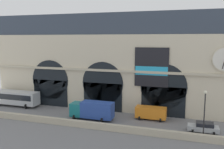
# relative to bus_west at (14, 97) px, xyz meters

# --- Properties ---
(ground_plane) EXTENTS (200.00, 200.00, 0.00)m
(ground_plane) POSITION_rel_bus_west_xyz_m (18.62, -2.50, -1.78)
(ground_plane) COLOR slate
(quay_parapet_wall) EXTENTS (90.00, 0.70, 1.01)m
(quay_parapet_wall) POSITION_rel_bus_west_xyz_m (18.62, -6.95, -1.28)
(quay_parapet_wall) COLOR #B2A891
(quay_parapet_wall) RESTS_ON ground
(station_building) EXTENTS (47.97, 5.06, 18.57)m
(station_building) POSITION_rel_bus_west_xyz_m (18.66, 4.83, 7.22)
(station_building) COLOR beige
(station_building) RESTS_ON ground
(bus_west) EXTENTS (11.00, 3.25, 3.10)m
(bus_west) POSITION_rel_bus_west_xyz_m (0.00, 0.00, 0.00)
(bus_west) COLOR #ADB2B7
(bus_west) RESTS_ON ground
(box_truck_center) EXTENTS (7.50, 2.91, 3.12)m
(box_truck_center) POSITION_rel_bus_west_xyz_m (18.74, -2.95, -0.08)
(box_truck_center) COLOR #19727A
(box_truck_center) RESTS_ON ground
(van_mideast) EXTENTS (5.20, 2.48, 2.20)m
(van_mideast) POSITION_rel_bus_west_xyz_m (28.31, 0.07, -0.54)
(van_mideast) COLOR orange
(van_mideast) RESTS_ON ground
(car_east) EXTENTS (4.40, 2.22, 1.55)m
(car_east) POSITION_rel_bus_west_xyz_m (36.65, -3.39, -0.98)
(car_east) COLOR #ADB2B7
(car_east) RESTS_ON ground
(street_lamp_quayside) EXTENTS (0.44, 0.44, 6.90)m
(street_lamp_quayside) POSITION_rel_bus_west_xyz_m (36.50, -6.15, 2.63)
(street_lamp_quayside) COLOR black
(street_lamp_quayside) RESTS_ON ground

